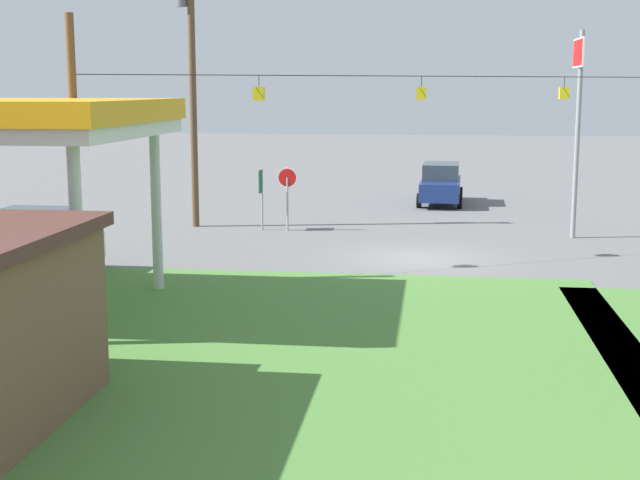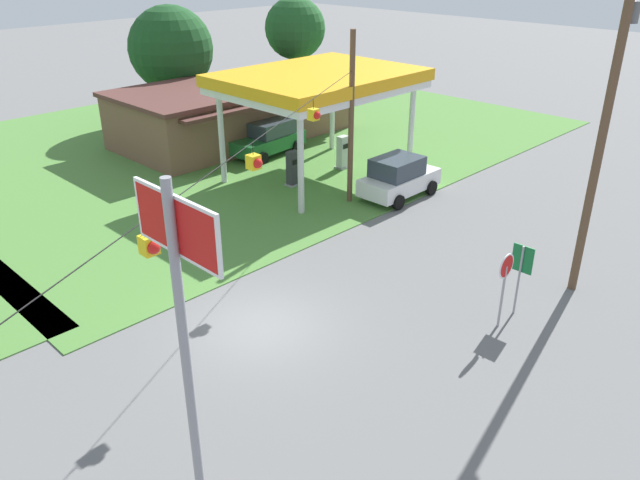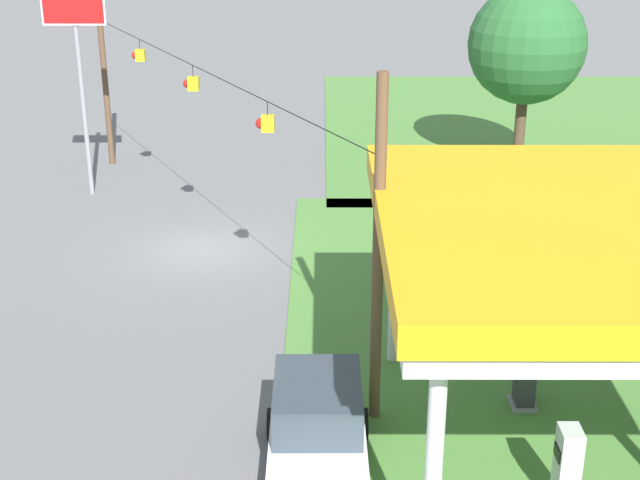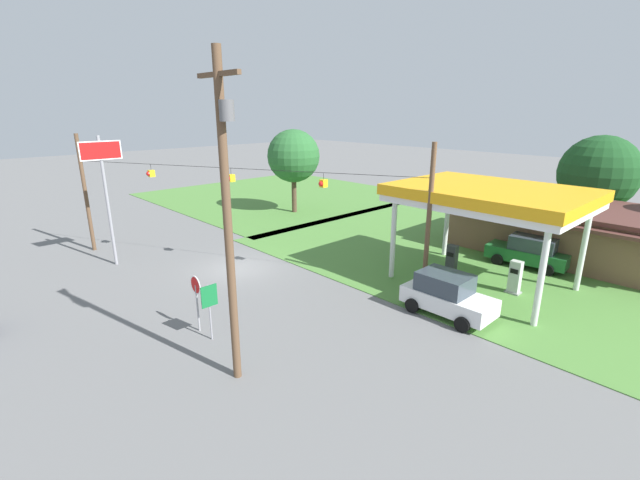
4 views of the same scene
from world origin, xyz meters
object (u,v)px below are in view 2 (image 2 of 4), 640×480
object	(u,v)px
fuel_pump_near	(293,169)
stop_sign_overhead	(182,303)
car_at_pumps_rear	(269,138)
route_sign	(521,266)
fuel_pump_far	(343,153)
stop_sign_roadside	(505,275)
gas_station_canopy	(319,82)
tree_far_back	(295,29)
car_at_pumps_front	(399,177)
utility_pole_main	(607,117)
gas_station_store	(235,111)
tree_behind_station	(171,49)

from	to	relation	value
fuel_pump_near	stop_sign_overhead	xyz separation A→B (m)	(-14.83, -13.26, 4.58)
car_at_pumps_rear	route_sign	size ratio (longest dim) A/B	1.94
fuel_pump_far	stop_sign_roadside	size ratio (longest dim) A/B	0.70
gas_station_canopy	tree_far_back	xyz separation A→B (m)	(9.36, 11.54, 0.63)
car_at_pumps_front	stop_sign_roadside	size ratio (longest dim) A/B	1.63
fuel_pump_near	route_sign	bearing A→B (deg)	-102.13
stop_sign_overhead	utility_pole_main	distance (m)	14.84
gas_station_store	utility_pole_main	size ratio (longest dim) A/B	1.30
gas_station_canopy	tree_behind_station	world-z (taller)	tree_behind_station
fuel_pump_near	route_sign	size ratio (longest dim) A/B	0.73
gas_station_canopy	route_sign	size ratio (longest dim) A/B	3.81
fuel_pump_near	utility_pole_main	distance (m)	15.10
fuel_pump_near	car_at_pumps_rear	xyz separation A→B (m)	(2.46, 4.60, 0.12)
gas_station_store	route_sign	bearing A→B (deg)	-105.59
stop_sign_overhead	utility_pole_main	bearing A→B (deg)	-3.59
gas_station_canopy	car_at_pumps_rear	distance (m)	6.01
gas_station_canopy	fuel_pump_far	size ratio (longest dim) A/B	5.20
stop_sign_overhead	car_at_pumps_rear	bearing A→B (deg)	45.93
car_at_pumps_front	tree_behind_station	size ratio (longest dim) A/B	0.56
stop_sign_overhead	stop_sign_roadside	bearing A→B (deg)	-1.67
gas_station_canopy	fuel_pump_near	xyz separation A→B (m)	(-1.78, -0.00, -3.93)
stop_sign_overhead	tree_far_back	distance (m)	35.91
gas_station_canopy	fuel_pump_near	world-z (taller)	gas_station_canopy
gas_station_canopy	utility_pole_main	size ratio (longest dim) A/B	0.85
tree_behind_station	car_at_pumps_front	bearing A→B (deg)	-91.44
stop_sign_overhead	utility_pole_main	world-z (taller)	utility_pole_main
stop_sign_roadside	route_sign	distance (m)	1.05
fuel_pump_near	tree_behind_station	distance (m)	15.08
car_at_pumps_front	gas_station_canopy	bearing A→B (deg)	97.56
fuel_pump_far	car_at_pumps_rear	bearing A→B (deg)	103.61
car_at_pumps_rear	stop_sign_roadside	world-z (taller)	stop_sign_roadside
gas_station_store	car_at_pumps_rear	distance (m)	4.09
tree_behind_station	fuel_pump_near	bearing A→B (deg)	-101.46
fuel_pump_far	utility_pole_main	distance (m)	15.52
gas_station_canopy	utility_pole_main	world-z (taller)	utility_pole_main
gas_station_store	route_sign	world-z (taller)	gas_station_store
car_at_pumps_front	car_at_pumps_rear	bearing A→B (deg)	89.43
car_at_pumps_rear	stop_sign_overhead	distance (m)	25.25
tree_behind_station	tree_far_back	xyz separation A→B (m)	(8.25, -2.75, 0.73)
fuel_pump_near	tree_behind_station	world-z (taller)	tree_behind_station
fuel_pump_far	car_at_pumps_front	size ratio (longest dim) A/B	0.43
gas_station_store	utility_pole_main	xyz separation A→B (m)	(-3.28, -22.73, 4.36)
gas_station_store	tree_far_back	size ratio (longest dim) A/B	1.86
gas_station_canopy	stop_sign_overhead	distance (m)	21.27
fuel_pump_far	utility_pole_main	xyz separation A→B (m)	(-3.59, -14.19, 5.18)
fuel_pump_near	stop_sign_roadside	world-z (taller)	stop_sign_roadside
fuel_pump_near	car_at_pumps_front	xyz separation A→B (m)	(2.42, -4.58, 0.14)
fuel_pump_far	utility_pole_main	bearing A→B (deg)	-104.22
gas_station_store	utility_pole_main	bearing A→B (deg)	-98.20
gas_station_canopy	fuel_pump_near	size ratio (longest dim) A/B	5.20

